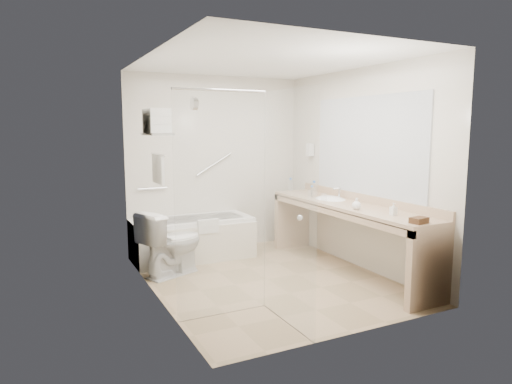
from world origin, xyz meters
name	(u,v)px	position (x,y,z in m)	size (l,w,h in m)	color
floor	(267,279)	(0.00, 0.00, 0.00)	(3.20, 3.20, 0.00)	tan
ceiling	(268,61)	(0.00, 0.00, 2.50)	(2.60, 3.20, 0.10)	white
wall_back	(216,164)	(0.00, 1.60, 1.25)	(2.60, 0.10, 2.50)	beige
wall_front	(358,191)	(0.00, -1.60, 1.25)	(2.60, 0.10, 2.50)	beige
wall_left	(154,179)	(-1.30, 0.00, 1.25)	(0.10, 3.20, 2.50)	beige
wall_right	(359,169)	(1.30, 0.00, 1.25)	(0.10, 3.20, 2.50)	beige
bathtub	(193,238)	(-0.50, 1.24, 0.28)	(1.60, 0.73, 0.59)	white
grab_bar_short	(152,188)	(-0.95, 1.56, 0.95)	(0.03, 0.03, 0.40)	silver
grab_bar_long	(214,164)	(-0.05, 1.56, 1.25)	(0.03, 0.03, 0.60)	silver
shower_enclosure	(254,206)	(-0.63, -0.93, 1.07)	(0.96, 0.91, 2.11)	silver
towel_shelf	(157,129)	(-1.17, 0.35, 1.75)	(0.24, 0.55, 0.81)	silver
vanity_counter	(347,220)	(1.02, -0.15, 0.64)	(0.55, 2.70, 0.95)	tan
sink	(330,201)	(1.05, 0.25, 0.82)	(0.40, 0.52, 0.14)	white
faucet	(340,192)	(1.20, 0.25, 0.93)	(0.03, 0.03, 0.14)	silver
mirror	(367,146)	(1.29, -0.15, 1.55)	(0.02, 2.00, 1.20)	silver
hairdryer_unit	(310,150)	(1.25, 1.05, 1.45)	(0.08, 0.10, 0.18)	silver
toilet	(172,243)	(-0.95, 0.67, 0.39)	(0.44, 0.80, 0.78)	white
amenity_basket	(419,220)	(0.93, -1.39, 0.88)	(0.17, 0.12, 0.06)	#4A301A
soap_bottle_a	(393,213)	(0.99, -0.98, 0.88)	(0.06, 0.13, 0.06)	silver
soap_bottle_b	(356,205)	(0.86, -0.53, 0.90)	(0.10, 0.13, 0.10)	silver
water_bottle_left	(314,189)	(0.98, 0.53, 0.95)	(0.07, 0.07, 0.21)	silver
water_bottle_mid	(312,192)	(0.87, 0.41, 0.93)	(0.05, 0.05, 0.17)	silver
water_bottle_right	(290,185)	(0.96, 1.10, 0.94)	(0.06, 0.06, 0.20)	silver
drinking_glass_near	(310,193)	(0.92, 0.54, 0.89)	(0.07, 0.07, 0.09)	silver
drinking_glass_far	(324,197)	(0.87, 0.12, 0.90)	(0.08, 0.08, 0.10)	silver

